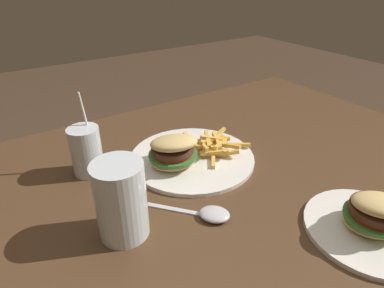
{
  "coord_description": "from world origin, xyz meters",
  "views": [
    {
      "loc": [
        0.4,
        0.41,
        1.14
      ],
      "look_at": [
        0.02,
        -0.17,
        0.75
      ],
      "focal_mm": 30.0,
      "sensor_mm": 36.0,
      "label": 1
    }
  ],
  "objects_px": {
    "juice_glass": "(87,152)",
    "meal_plate_far": "(373,221)",
    "meal_plate_near": "(186,154)",
    "spoon": "(211,214)",
    "beer_glass": "(121,201)"
  },
  "relations": [
    {
      "from": "meal_plate_near",
      "to": "beer_glass",
      "type": "height_order",
      "value": "beer_glass"
    },
    {
      "from": "meal_plate_near",
      "to": "spoon",
      "type": "relative_size",
      "value": 1.91
    },
    {
      "from": "juice_glass",
      "to": "meal_plate_far",
      "type": "height_order",
      "value": "juice_glass"
    },
    {
      "from": "beer_glass",
      "to": "juice_glass",
      "type": "bearing_deg",
      "value": -92.39
    },
    {
      "from": "meal_plate_near",
      "to": "meal_plate_far",
      "type": "height_order",
      "value": "meal_plate_near"
    },
    {
      "from": "meal_plate_far",
      "to": "beer_glass",
      "type": "bearing_deg",
      "value": -33.93
    },
    {
      "from": "beer_glass",
      "to": "juice_glass",
      "type": "xyz_separation_m",
      "value": [
        -0.01,
        -0.23,
        -0.02
      ]
    },
    {
      "from": "spoon",
      "to": "meal_plate_far",
      "type": "bearing_deg",
      "value": 7.28
    },
    {
      "from": "beer_glass",
      "to": "meal_plate_near",
      "type": "bearing_deg",
      "value": -148.33
    },
    {
      "from": "meal_plate_near",
      "to": "spoon",
      "type": "distance_m",
      "value": 0.2
    },
    {
      "from": "beer_glass",
      "to": "meal_plate_far",
      "type": "bearing_deg",
      "value": 146.07
    },
    {
      "from": "juice_glass",
      "to": "meal_plate_far",
      "type": "bearing_deg",
      "value": 127.07
    },
    {
      "from": "meal_plate_near",
      "to": "beer_glass",
      "type": "bearing_deg",
      "value": 31.67
    },
    {
      "from": "spoon",
      "to": "meal_plate_far",
      "type": "relative_size",
      "value": 0.71
    },
    {
      "from": "meal_plate_near",
      "to": "beer_glass",
      "type": "relative_size",
      "value": 2.11
    }
  ]
}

